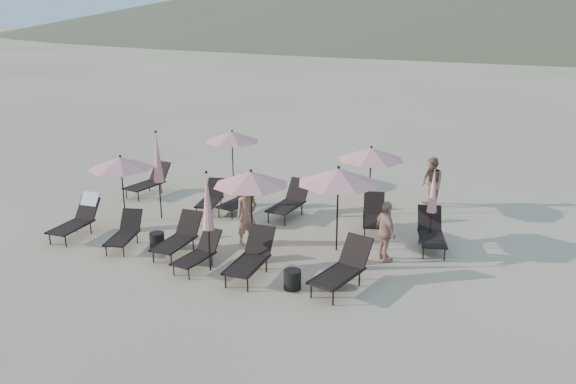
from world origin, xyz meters
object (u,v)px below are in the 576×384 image
at_px(lounger_3, 199,252).
at_px(lounger_6, 149,181).
at_px(lounger_7, 211,197).
at_px(umbrella_open_3, 232,137).
at_px(beachgoer_b, 432,183).
at_px(beachgoer_c, 386,232).
at_px(lounger_10, 374,215).
at_px(umbrella_open_4, 371,154).
at_px(umbrella_closed_1, 433,190).
at_px(lounger_5, 343,268).
at_px(lounger_9, 290,201).
at_px(umbrella_open_2, 338,176).
at_px(umbrella_closed_2, 157,158).
at_px(lounger_4, 251,257).
at_px(lounger_11, 431,232).
at_px(lounger_0, 78,217).
at_px(umbrella_open_1, 251,178).
at_px(lounger_2, 179,237).
at_px(side_table_0, 157,240).
at_px(lounger_8, 239,199).
at_px(umbrella_closed_0, 207,202).
at_px(beachgoer_a, 247,215).
at_px(lounger_1, 125,232).
at_px(side_table_1, 292,279).
at_px(umbrella_open_0, 121,163).

xyz_separation_m(lounger_3, lounger_6, (-5.09, 4.47, 0.09)).
xyz_separation_m(lounger_7, umbrella_open_3, (-0.67, 2.54, 1.49)).
relative_size(beachgoer_b, beachgoer_c, 1.04).
xyz_separation_m(lounger_10, umbrella_open_4, (-0.55, 1.26, 1.53)).
xyz_separation_m(lounger_10, umbrella_closed_1, (1.77, -0.58, 1.16)).
relative_size(lounger_5, lounger_9, 1.04).
bearing_deg(lounger_7, umbrella_open_2, -30.99).
height_order(lounger_3, umbrella_closed_2, umbrella_closed_2).
bearing_deg(lounger_3, umbrella_closed_2, 144.84).
xyz_separation_m(lounger_7, umbrella_closed_1, (7.10, -0.05, 1.18)).
height_order(lounger_4, lounger_11, lounger_4).
height_order(lounger_0, umbrella_open_1, umbrella_open_1).
bearing_deg(umbrella_open_2, umbrella_open_3, 144.49).
distance_m(lounger_2, beachgoer_b, 8.58).
bearing_deg(umbrella_closed_2, lounger_2, -43.43).
distance_m(umbrella_open_2, umbrella_closed_1, 2.65).
relative_size(lounger_4, lounger_6, 0.99).
bearing_deg(lounger_9, side_table_0, -116.49).
bearing_deg(lounger_6, lounger_8, 0.43).
distance_m(umbrella_closed_0, beachgoer_c, 4.58).
height_order(umbrella_open_1, beachgoer_a, umbrella_open_1).
relative_size(lounger_1, side_table_1, 3.57).
relative_size(lounger_9, lounger_11, 1.02).
height_order(umbrella_closed_2, beachgoer_a, umbrella_closed_2).
xyz_separation_m(lounger_7, beachgoer_a, (2.48, -2.07, 0.42)).
distance_m(lounger_2, umbrella_open_2, 4.52).
relative_size(lounger_3, umbrella_open_3, 0.70).
bearing_deg(umbrella_open_1, umbrella_closed_2, 167.70).
relative_size(umbrella_open_3, umbrella_closed_0, 0.84).
height_order(umbrella_open_2, umbrella_closed_0, umbrella_closed_0).
height_order(lounger_4, beachgoer_c, beachgoer_c).
xyz_separation_m(lounger_5, umbrella_open_1, (-3.08, 1.27, 1.46)).
xyz_separation_m(lounger_0, lounger_7, (2.27, 3.52, -0.10)).
xyz_separation_m(lounger_11, umbrella_open_2, (-2.27, -1.24, 1.62)).
xyz_separation_m(umbrella_closed_1, umbrella_closed_2, (-8.08, -1.32, 0.34)).
xyz_separation_m(lounger_11, umbrella_closed_2, (-8.14, -1.19, 1.48)).
bearing_deg(umbrella_open_3, beachgoer_a, -55.61).
height_order(lounger_9, umbrella_closed_1, umbrella_closed_1).
distance_m(lounger_11, umbrella_open_4, 3.44).
bearing_deg(lounger_7, umbrella_open_4, 5.85).
relative_size(lounger_5, lounger_6, 1.04).
bearing_deg(lounger_4, lounger_5, 3.23).
bearing_deg(umbrella_open_2, umbrella_open_0, -174.69).
distance_m(lounger_7, umbrella_closed_1, 7.20).
distance_m(umbrella_closed_2, side_table_1, 6.54).
bearing_deg(umbrella_closed_0, umbrella_open_3, 115.90).
relative_size(umbrella_open_4, beachgoer_b, 1.33).
relative_size(lounger_3, umbrella_open_4, 0.68).
xyz_separation_m(lounger_8, beachgoer_a, (1.56, -2.28, 0.41)).
height_order(lounger_9, lounger_10, lounger_9).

